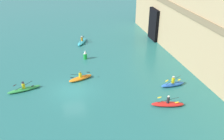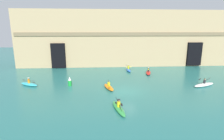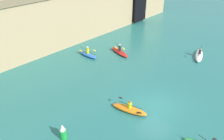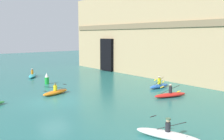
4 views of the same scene
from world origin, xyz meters
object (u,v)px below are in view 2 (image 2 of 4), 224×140
object	(u,v)px
kayak_red	(148,72)
kayak_white	(204,85)
kayak_blue	(128,70)
kayak_green	(119,108)
kayak_cyan	(29,84)
kayak_orange	(109,87)
marker_buoy	(70,82)

from	to	relation	value
kayak_red	kayak_white	world-z (taller)	kayak_white
kayak_blue	kayak_green	bearing A→B (deg)	-13.60
kayak_green	kayak_cyan	bearing A→B (deg)	42.99
kayak_green	kayak_blue	world-z (taller)	kayak_blue
kayak_green	kayak_white	bearing A→B (deg)	-73.71
kayak_orange	marker_buoy	xyz separation A→B (m)	(-5.28, 1.54, 0.35)
kayak_green	marker_buoy	distance (m)	9.85
kayak_white	kayak_red	bearing A→B (deg)	-74.02
kayak_red	kayak_cyan	world-z (taller)	kayak_red
kayak_white	kayak_green	world-z (taller)	kayak_white
kayak_white	marker_buoy	distance (m)	18.39
kayak_green	marker_buoy	xyz separation A→B (m)	(-5.93, 7.86, 0.37)
kayak_green	kayak_orange	bearing A→B (deg)	-5.34
kayak_red	kayak_blue	xyz separation A→B (m)	(-3.19, 2.21, 0.05)
kayak_white	kayak_cyan	bearing A→B (deg)	-25.95
kayak_white	kayak_green	xyz separation A→B (m)	(-12.40, -6.45, -0.02)
kayak_white	kayak_orange	bearing A→B (deg)	-20.87
kayak_red	kayak_white	size ratio (longest dim) A/B	0.93
marker_buoy	kayak_red	bearing A→B (deg)	25.59
kayak_white	kayak_blue	bearing A→B (deg)	-68.81
kayak_red	marker_buoy	distance (m)	14.01
kayak_orange	kayak_green	bearing A→B (deg)	169.09
kayak_red	kayak_green	world-z (taller)	kayak_red
kayak_cyan	kayak_red	bearing A→B (deg)	-133.51
kayak_orange	kayak_blue	xyz separation A→B (m)	(4.16, 9.79, 0.03)
marker_buoy	kayak_green	bearing A→B (deg)	-52.97
kayak_cyan	kayak_orange	bearing A→B (deg)	-160.94
kayak_white	kayak_cyan	size ratio (longest dim) A/B	1.20
kayak_green	kayak_cyan	world-z (taller)	kayak_cyan
kayak_cyan	kayak_white	bearing A→B (deg)	-154.97
kayak_red	marker_buoy	world-z (taller)	marker_buoy
kayak_orange	kayak_blue	bearing A→B (deg)	-39.77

